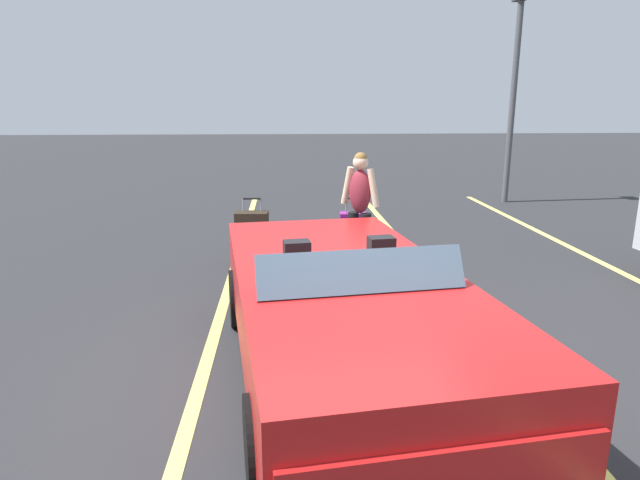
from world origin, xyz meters
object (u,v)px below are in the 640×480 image
(parking_lamp_post, at_px, (514,83))
(suitcase_large_black, at_px, (252,237))
(duffel_bag, at_px, (314,252))
(traveler_person, at_px, (360,205))
(suitcase_medium_bright, at_px, (352,232))
(suitcase_small_carryon, at_px, (256,255))
(convertible_car, at_px, (351,320))

(parking_lamp_post, bearing_deg, suitcase_large_black, -51.05)
(duffel_bag, relative_size, traveler_person, 0.41)
(suitcase_large_black, relative_size, parking_lamp_post, 0.20)
(suitcase_medium_bright, bearing_deg, suitcase_large_black, 109.41)
(suitcase_small_carryon, distance_m, parking_lamp_post, 8.17)
(traveler_person, bearing_deg, suitcase_medium_bright, -143.41)
(convertible_car, relative_size, suitcase_large_black, 4.60)
(convertible_car, distance_m, suitcase_small_carryon, 3.34)
(suitcase_medium_bright, height_order, parking_lamp_post, parking_lamp_post)
(suitcase_small_carryon, bearing_deg, duffel_bag, -68.46)
(suitcase_medium_bright, relative_size, duffel_bag, 1.30)
(duffel_bag, relative_size, parking_lamp_post, 0.14)
(suitcase_small_carryon, distance_m, traveler_person, 1.59)
(convertible_car, bearing_deg, traveler_person, 163.47)
(suitcase_medium_bright, height_order, traveler_person, traveler_person)
(duffel_bag, bearing_deg, traveler_person, 54.43)
(duffel_bag, xyz_separation_m, traveler_person, (0.43, 0.61, 0.77))
(convertible_car, xyz_separation_m, suitcase_large_black, (-3.79, -1.00, -0.22))
(suitcase_small_carryon, xyz_separation_m, traveler_person, (-0.03, 1.44, 0.68))
(suitcase_small_carryon, bearing_deg, parking_lamp_post, -54.79)
(suitcase_large_black, height_order, duffel_bag, suitcase_large_black)
(suitcase_large_black, height_order, suitcase_small_carryon, suitcase_large_black)
(suitcase_small_carryon, relative_size, traveler_person, 0.42)
(duffel_bag, xyz_separation_m, parking_lamp_post, (-4.81, 4.87, 2.60))
(suitcase_small_carryon, xyz_separation_m, parking_lamp_post, (-5.28, 5.71, 2.51))
(suitcase_large_black, bearing_deg, duffel_bag, 84.89)
(duffel_bag, distance_m, parking_lamp_post, 7.33)
(suitcase_small_carryon, relative_size, parking_lamp_post, 0.15)
(suitcase_small_carryon, bearing_deg, convertible_car, -171.37)
(suitcase_large_black, distance_m, suitcase_medium_bright, 1.62)
(suitcase_medium_bright, xyz_separation_m, duffel_bag, (0.60, -0.64, -0.15))
(suitcase_large_black, xyz_separation_m, suitcase_medium_bright, (-0.46, 1.55, -0.06))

